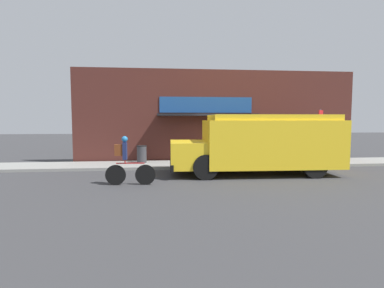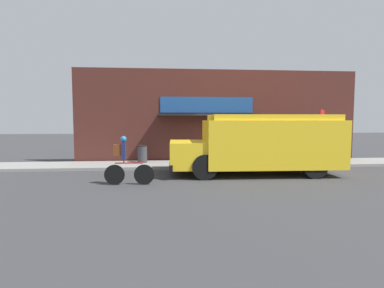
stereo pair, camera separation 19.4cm
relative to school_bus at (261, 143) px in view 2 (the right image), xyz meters
The scene contains 7 objects.
ground_plane 2.07m from the school_bus, 126.76° to the left, with size 70.00×70.00×0.00m, color #38383A.
sidewalk 2.84m from the school_bus, 112.75° to the left, with size 28.00×2.10×0.12m.
storefront 3.91m from the school_bus, 106.01° to the left, with size 14.11×1.07×4.59m.
school_bus is the anchor object (origin of this frame).
cyclist 5.21m from the school_bus, 163.14° to the right, with size 1.61×0.21×1.58m.
stop_sign_post 4.17m from the school_bus, 30.59° to the left, with size 0.45×0.45×2.48m.
trash_bin 5.55m from the school_bus, 149.75° to the left, with size 0.45×0.45×0.80m.
Camera 2 is at (-2.68, -12.56, 2.09)m, focal length 28.00 mm.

